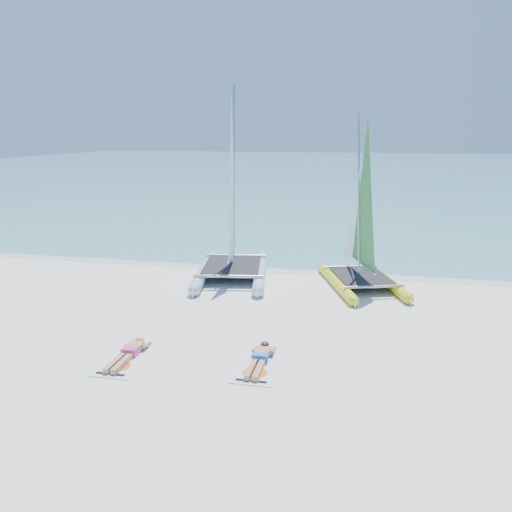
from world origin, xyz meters
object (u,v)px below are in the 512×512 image
Objects in this scene: sunbather_a at (129,352)px; towel_b at (258,366)px; towel_a at (126,360)px; catamaran_blue at (232,219)px; sunbather_b at (260,358)px; catamaran_yellow at (360,230)px.

sunbather_a is 0.93× the size of towel_b.
towel_b is (3.17, 0.35, 0.00)m from towel_a.
sunbather_b is (2.49, -6.98, -2.05)m from catamaran_blue.
sunbather_b is (0.00, 0.19, 0.11)m from towel_b.
towel_b is (2.49, -7.17, -2.15)m from catamaran_blue.
catamaran_blue reaches higher than sunbather_b.
catamaran_blue is at bearing 109.18° from towel_b.
towel_a is at bearing -104.61° from catamaran_blue.
sunbather_a is 1.00× the size of sunbather_b.
towel_a is at bearing -90.00° from sunbather_a.
catamaran_yellow is 7.63m from sunbather_b.
catamaran_blue is 4.20× the size of sunbather_a.
sunbather_a is (0.00, 0.19, 0.11)m from towel_a.
catamaran_blue reaches higher than catamaran_yellow.
catamaran_blue is at bearing 84.74° from sunbather_a.
catamaran_yellow is at bearing -8.07° from catamaran_blue.
towel_b is at bearing -90.00° from sunbather_b.
sunbather_b is (-2.14, -7.09, -1.82)m from catamaran_yellow.
sunbather_b reaches higher than towel_a.
catamaran_blue is at bearing 162.73° from catamaran_yellow.
catamaran_blue is at bearing 109.67° from sunbather_b.
catamaran_blue reaches higher than towel_a.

